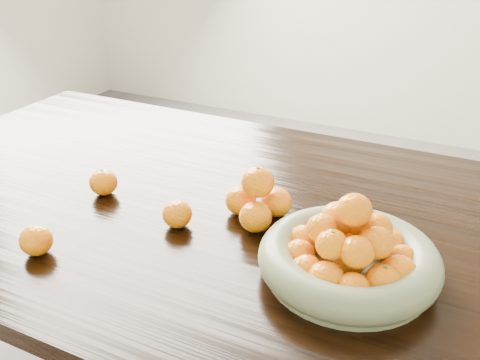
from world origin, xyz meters
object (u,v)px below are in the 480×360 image
at_px(dining_table, 260,247).
at_px(fruit_bowl, 349,256).
at_px(orange_pyramid, 258,200).
at_px(loose_orange_0, 103,182).

bearing_deg(dining_table, fruit_bowl, -30.54).
bearing_deg(orange_pyramid, dining_table, 99.95).
height_order(dining_table, fruit_bowl, fruit_bowl).
bearing_deg(loose_orange_0, orange_pyramid, 8.10).
distance_m(orange_pyramid, loose_orange_0, 0.37).
height_order(orange_pyramid, loose_orange_0, orange_pyramid).
relative_size(fruit_bowl, loose_orange_0, 4.98).
relative_size(dining_table, fruit_bowl, 6.24).
distance_m(dining_table, fruit_bowl, 0.30).
distance_m(dining_table, orange_pyramid, 0.14).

